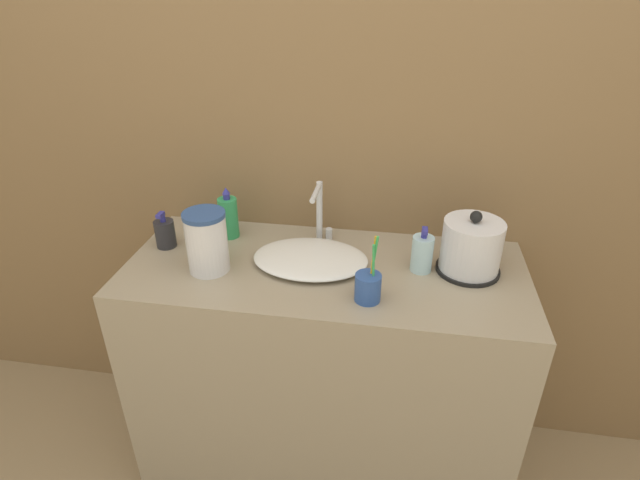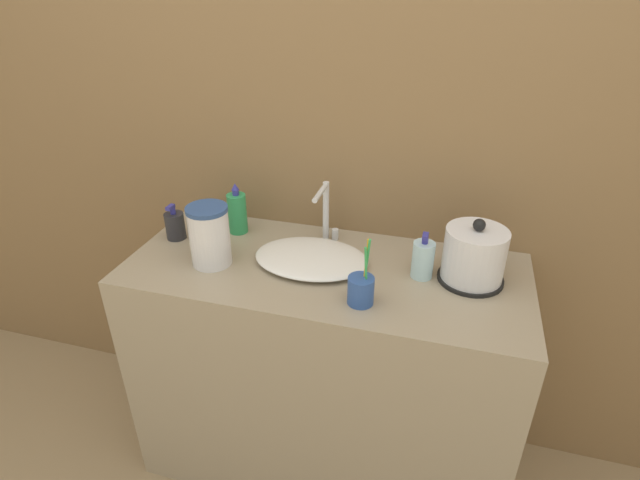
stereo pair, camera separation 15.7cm
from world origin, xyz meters
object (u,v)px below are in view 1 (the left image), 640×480
(faucet, at_px, (320,209))
(toothbrush_cup, at_px, (368,286))
(electric_kettle, at_px, (471,249))
(lotion_bottle, at_px, (165,233))
(shampoo_bottle, at_px, (228,217))
(mouthwash_bottle, at_px, (422,253))
(water_pitcher, at_px, (207,242))

(faucet, height_order, toothbrush_cup, toothbrush_cup)
(toothbrush_cup, bearing_deg, electric_kettle, 34.73)
(faucet, bearing_deg, lotion_bottle, -166.17)
(electric_kettle, distance_m, shampoo_bottle, 0.83)
(mouthwash_bottle, bearing_deg, water_pitcher, -171.07)
(shampoo_bottle, distance_m, water_pitcher, 0.23)
(water_pitcher, bearing_deg, toothbrush_cup, -9.48)
(faucet, bearing_deg, water_pitcher, -142.05)
(electric_kettle, height_order, mouthwash_bottle, electric_kettle)
(lotion_bottle, xyz_separation_m, water_pitcher, (0.20, -0.12, 0.05))
(lotion_bottle, xyz_separation_m, shampoo_bottle, (0.19, 0.11, 0.03))
(water_pitcher, bearing_deg, shampoo_bottle, 91.99)
(electric_kettle, relative_size, shampoo_bottle, 1.11)
(water_pitcher, bearing_deg, electric_kettle, 8.66)
(electric_kettle, xyz_separation_m, toothbrush_cup, (-0.30, -0.21, -0.04))
(lotion_bottle, relative_size, shampoo_bottle, 0.70)
(toothbrush_cup, xyz_separation_m, mouthwash_bottle, (0.16, 0.19, 0.02))
(mouthwash_bottle, bearing_deg, toothbrush_cup, -129.03)
(faucet, relative_size, lotion_bottle, 1.63)
(faucet, xyz_separation_m, toothbrush_cup, (0.20, -0.34, -0.08))
(faucet, xyz_separation_m, mouthwash_bottle, (0.35, -0.14, -0.06))
(shampoo_bottle, bearing_deg, mouthwash_bottle, -10.20)
(toothbrush_cup, relative_size, lotion_bottle, 1.64)
(toothbrush_cup, relative_size, mouthwash_bottle, 1.40)
(toothbrush_cup, bearing_deg, lotion_bottle, 163.96)
(electric_kettle, distance_m, water_pitcher, 0.83)
(toothbrush_cup, bearing_deg, water_pitcher, 170.52)
(lotion_bottle, xyz_separation_m, mouthwash_bottle, (0.87, -0.01, 0.01))
(faucet, distance_m, electric_kettle, 0.52)
(faucet, height_order, electric_kettle, faucet)
(toothbrush_cup, distance_m, shampoo_bottle, 0.61)
(electric_kettle, distance_m, toothbrush_cup, 0.37)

